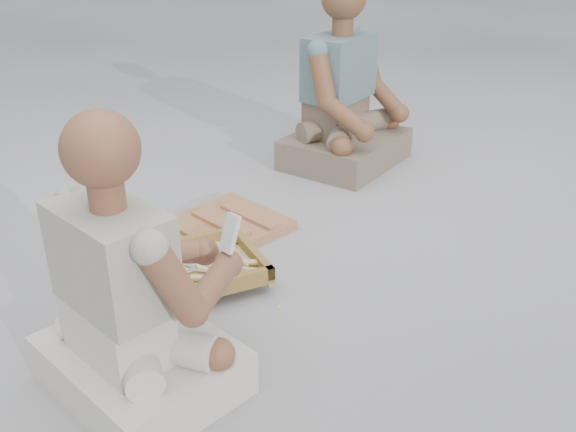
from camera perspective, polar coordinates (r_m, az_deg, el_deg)
ground at (r=2.25m, az=3.31°, el=-7.75°), size 60.00×60.00×0.00m
carved_panel at (r=2.67m, az=-7.18°, el=-1.53°), size 0.71×0.55×0.04m
tool_tray at (r=2.35m, az=-8.23°, el=-4.63°), size 0.51×0.42×0.06m
chisel_0 at (r=2.36m, az=-4.58°, el=-4.04°), size 0.11×0.20×0.02m
chisel_1 at (r=2.47m, az=-5.18°, el=-2.42°), size 0.22×0.07×0.02m
chisel_2 at (r=2.30m, az=-3.74°, el=-4.80°), size 0.17×0.17×0.02m
chisel_3 at (r=2.33m, az=-7.88°, el=-4.49°), size 0.22×0.05×0.02m
chisel_4 at (r=2.33m, az=-7.90°, el=-4.60°), size 0.12×0.20×0.02m
chisel_5 at (r=2.26m, az=-8.27°, el=-5.50°), size 0.19×0.15×0.02m
chisel_6 at (r=2.27m, az=-4.79°, el=-5.12°), size 0.17×0.17×0.02m
chisel_7 at (r=2.33m, az=-3.59°, el=-4.12°), size 0.19×0.14×0.02m
wood_chip_0 at (r=2.60m, az=-8.66°, el=-2.99°), size 0.02×0.02×0.00m
wood_chip_1 at (r=2.22m, az=-0.77°, el=-8.11°), size 0.02×0.02×0.00m
wood_chip_2 at (r=2.66m, az=-3.68°, el=-2.02°), size 0.02×0.02×0.00m
wood_chip_3 at (r=2.54m, az=-11.49°, el=-3.96°), size 0.02×0.02×0.00m
wood_chip_4 at (r=2.61m, az=-17.95°, el=-3.96°), size 0.02×0.02×0.00m
wood_chip_5 at (r=2.71m, az=-4.63°, el=-1.51°), size 0.02×0.02×0.00m
wood_chip_6 at (r=2.34m, az=-1.64°, el=-6.16°), size 0.02×0.02×0.00m
wood_chip_7 at (r=2.47m, az=-17.21°, el=-5.63°), size 0.02×0.02×0.00m
wood_chip_8 at (r=2.26m, az=-15.79°, el=-8.52°), size 0.02×0.02×0.00m
wood_chip_9 at (r=2.74m, az=-5.53°, el=-1.19°), size 0.02×0.02×0.00m
wood_chip_10 at (r=2.34m, az=-15.25°, el=-7.12°), size 0.02×0.02×0.00m
wood_chip_11 at (r=2.64m, az=-3.77°, el=-2.19°), size 0.02×0.02×0.00m
craftsman at (r=1.79m, az=-13.67°, el=-7.50°), size 0.60×0.61×0.82m
companion at (r=3.37m, az=5.04°, el=9.85°), size 0.75×0.68×0.96m
mobile_phone at (r=1.84m, az=-5.17°, el=-1.51°), size 0.06×0.06×0.11m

